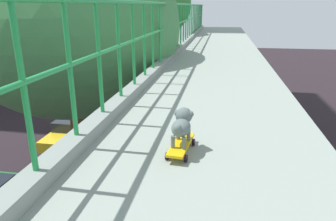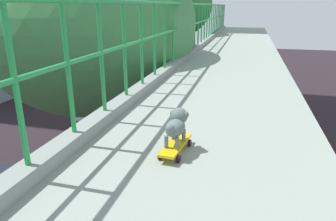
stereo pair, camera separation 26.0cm
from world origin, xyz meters
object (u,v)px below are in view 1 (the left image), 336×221
(car_silver_seventh, at_px, (142,112))
(toy_skateboard, at_px, (181,145))
(car_blue_fifth, at_px, (91,168))
(city_bus, at_px, (130,67))
(car_yellow_cab_sixth, at_px, (70,131))
(small_dog, at_px, (182,123))

(car_silver_seventh, distance_m, toy_skateboard, 18.49)
(car_blue_fifth, distance_m, city_bus, 17.99)
(car_blue_fifth, distance_m, car_silver_seventh, 7.87)
(city_bus, bearing_deg, car_blue_fifth, -79.22)
(car_silver_seventh, bearing_deg, car_blue_fifth, -92.44)
(car_yellow_cab_sixth, bearing_deg, toy_skateboard, -57.94)
(car_silver_seventh, bearing_deg, toy_skateboard, -74.07)
(car_blue_fifth, bearing_deg, car_silver_seventh, 87.56)
(car_yellow_cab_sixth, relative_size, toy_skateboard, 7.51)
(car_yellow_cab_sixth, relative_size, car_silver_seventh, 0.98)
(city_bus, bearing_deg, toy_skateboard, -72.29)
(car_yellow_cab_sixth, xyz_separation_m, toy_skateboard, (8.14, -13.00, 5.69))
(car_silver_seventh, distance_m, small_dog, 18.53)
(toy_skateboard, bearing_deg, car_blue_fifth, 119.70)
(toy_skateboard, xyz_separation_m, small_dog, (0.00, 0.02, 0.20))
(car_silver_seventh, height_order, city_bus, city_bus)
(car_yellow_cab_sixth, xyz_separation_m, car_silver_seventh, (3.31, 3.93, 0.04))
(car_blue_fifth, xyz_separation_m, car_yellow_cab_sixth, (-2.97, 3.94, -0.05))
(car_yellow_cab_sixth, relative_size, city_bus, 0.36)
(car_silver_seventh, relative_size, city_bus, 0.37)
(car_blue_fifth, height_order, city_bus, city_bus)
(car_blue_fifth, height_order, small_dog, small_dog)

